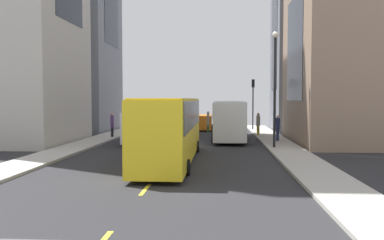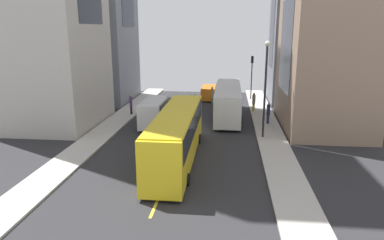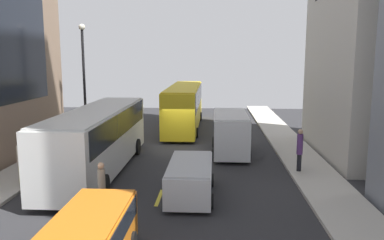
% 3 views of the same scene
% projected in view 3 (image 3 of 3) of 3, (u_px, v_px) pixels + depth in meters
% --- Properties ---
extents(ground_plane, '(41.46, 41.46, 0.00)m').
position_uv_depth(ground_plane, '(178.00, 149.00, 25.66)').
color(ground_plane, '#28282B').
extents(sidewalk_west, '(2.46, 44.00, 0.15)m').
position_uv_depth(sidewalk_west, '(67.00, 146.00, 26.07)').
color(sidewalk_west, '#B2ADA3').
rests_on(sidewalk_west, ground).
extents(sidewalk_east, '(2.46, 44.00, 0.15)m').
position_uv_depth(sidewalk_east, '(293.00, 149.00, 25.22)').
color(sidewalk_east, '#B2ADA3').
rests_on(sidewalk_east, ground).
extents(lane_stripe_2, '(0.16, 2.00, 0.01)m').
position_uv_depth(lane_stripe_2, '(159.00, 198.00, 16.79)').
color(lane_stripe_2, yellow).
rests_on(lane_stripe_2, ground).
extents(lane_stripe_3, '(0.16, 2.00, 0.01)m').
position_uv_depth(lane_stripe_3, '(174.00, 161.00, 22.70)').
color(lane_stripe_3, yellow).
rests_on(lane_stripe_3, ground).
extents(lane_stripe_4, '(0.16, 2.00, 0.01)m').
position_uv_depth(lane_stripe_4, '(182.00, 139.00, 28.61)').
color(lane_stripe_4, yellow).
rests_on(lane_stripe_4, ground).
extents(lane_stripe_5, '(0.16, 2.00, 0.01)m').
position_uv_depth(lane_stripe_5, '(188.00, 125.00, 34.53)').
color(lane_stripe_5, yellow).
rests_on(lane_stripe_5, ground).
extents(lane_stripe_6, '(0.16, 2.00, 0.01)m').
position_uv_depth(lane_stripe_6, '(192.00, 115.00, 40.44)').
color(lane_stripe_6, yellow).
rests_on(lane_stripe_6, ground).
extents(lane_stripe_7, '(0.16, 2.00, 0.01)m').
position_uv_depth(lane_stripe_7, '(194.00, 108.00, 46.35)').
color(lane_stripe_7, yellow).
rests_on(lane_stripe_7, ground).
extents(city_bus_white, '(2.81, 11.86, 3.35)m').
position_uv_depth(city_bus_white, '(99.00, 134.00, 20.29)').
color(city_bus_white, silver).
rests_on(city_bus_white, ground).
extents(streetcar_yellow, '(2.70, 13.24, 3.59)m').
position_uv_depth(streetcar_yellow, '(184.00, 103.00, 33.07)').
color(streetcar_yellow, yellow).
rests_on(streetcar_yellow, ground).
extents(delivery_van_white, '(2.25, 5.34, 2.58)m').
position_uv_depth(delivery_van_white, '(231.00, 130.00, 24.10)').
color(delivery_van_white, white).
rests_on(delivery_van_white, ground).
extents(car_orange_0, '(2.03, 4.50, 1.73)m').
position_uv_depth(car_orange_0, '(88.00, 240.00, 10.73)').
color(car_orange_0, orange).
rests_on(car_orange_0, ground).
extents(car_silver_2, '(2.04, 4.38, 1.53)m').
position_uv_depth(car_silver_2, '(190.00, 176.00, 16.81)').
color(car_silver_2, '#B7BABF').
rests_on(car_silver_2, ground).
extents(pedestrian_walking_far, '(0.34, 0.34, 2.08)m').
position_uv_depth(pedestrian_walking_far, '(47.00, 137.00, 23.25)').
color(pedestrian_walking_far, navy).
rests_on(pedestrian_walking_far, ground).
extents(pedestrian_crossing_near, '(0.28, 0.28, 2.28)m').
position_uv_depth(pedestrian_crossing_near, '(102.00, 190.00, 14.08)').
color(pedestrian_crossing_near, '#336B38').
rests_on(pedestrian_crossing_near, ground).
extents(pedestrian_crossing_mid, '(0.37, 0.37, 2.10)m').
position_uv_depth(pedestrian_crossing_mid, '(21.00, 161.00, 17.99)').
color(pedestrian_crossing_mid, gold).
rests_on(pedestrian_crossing_mid, ground).
extents(pedestrian_waiting_curb, '(0.31, 0.31, 2.21)m').
position_uv_depth(pedestrian_waiting_curb, '(300.00, 148.00, 20.03)').
color(pedestrian_waiting_curb, black).
rests_on(pedestrian_waiting_curb, ground).
extents(streetlamp_near, '(0.44, 0.44, 8.10)m').
position_uv_depth(streetlamp_near, '(84.00, 71.00, 27.08)').
color(streetlamp_near, black).
rests_on(streetlamp_near, ground).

